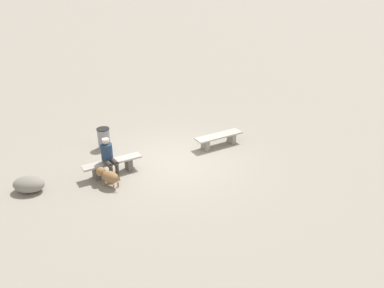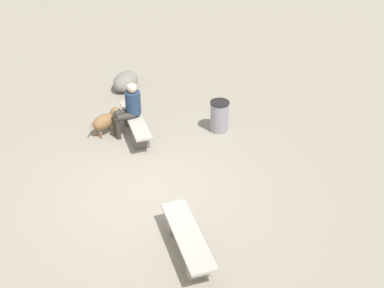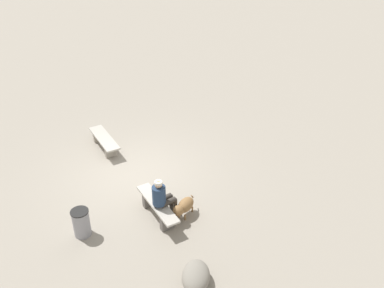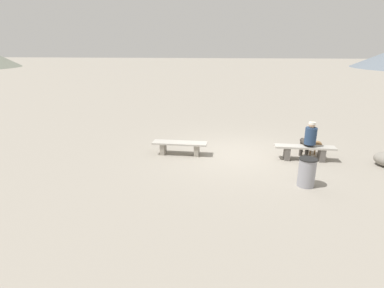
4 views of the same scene
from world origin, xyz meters
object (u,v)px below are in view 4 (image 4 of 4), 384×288
Objects in this scene: seated_person at (309,138)px; trash_bin at (307,172)px; dog at (311,144)px; bench_left at (180,146)px; bench_right at (304,151)px.

trash_bin is at bearing -109.10° from seated_person.
seated_person is 1.54× the size of dog.
bench_left is at bearing -110.68° from dog.
trash_bin is (3.58, -1.90, 0.08)m from bench_left.
trash_bin is at bearing -44.30° from dog.
dog is at bearing 60.95° from seated_person.
bench_left is 4.08m from seated_person.
dog is 1.08× the size of trash_bin.
dog is at bearing 7.98° from bench_left.
dog is (0.34, 0.60, 0.03)m from bench_right.
seated_person is 2.08m from trash_bin.
bench_left is 3.94m from bench_right.
seated_person reaches higher than bench_right.
bench_right is at bearing -58.31° from dog.
bench_right is 0.43m from seated_person.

